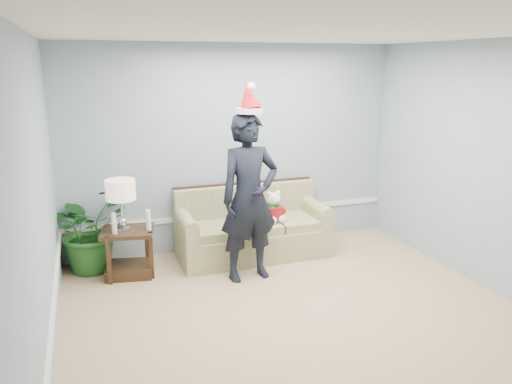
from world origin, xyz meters
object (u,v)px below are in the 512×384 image
object	(u,v)px
side_table	(129,257)
table_lamp	(121,192)
man	(249,198)
sofa	(252,231)
houseplant	(90,228)
teddy_bear	(274,210)

from	to	relation	value
side_table	table_lamp	world-z (taller)	table_lamp
side_table	table_lamp	bearing A→B (deg)	-166.73
man	sofa	bearing A→B (deg)	62.37
houseplant	man	distance (m)	1.99
man	teddy_bear	world-z (taller)	man
sofa	side_table	distance (m)	1.60
side_table	teddy_bear	size ratio (longest dim) A/B	1.63
sofa	houseplant	world-z (taller)	houseplant
houseplant	teddy_bear	distance (m)	2.27
side_table	man	xyz separation A→B (m)	(1.33, -0.52, 0.74)
sofa	teddy_bear	xyz separation A→B (m)	(0.24, -0.17, 0.30)
houseplant	teddy_bear	bearing A→B (deg)	-8.68
sofa	side_table	xyz separation A→B (m)	(-1.59, -0.16, -0.10)
table_lamp	houseplant	size ratio (longest dim) A/B	0.57
side_table	table_lamp	xyz separation A→B (m)	(-0.04, -0.01, 0.81)
sofa	man	xyz separation A→B (m)	(-0.26, -0.68, 0.64)
houseplant	side_table	bearing A→B (deg)	-39.10
sofa	teddy_bear	distance (m)	0.42
side_table	houseplant	world-z (taller)	houseplant
table_lamp	teddy_bear	xyz separation A→B (m)	(1.87, 0.00, -0.41)
sofa	houseplant	bearing A→B (deg)	174.85
side_table	teddy_bear	xyz separation A→B (m)	(1.83, -0.01, 0.40)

